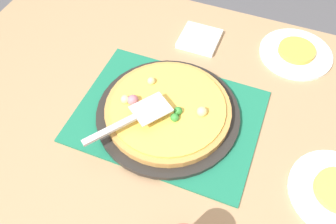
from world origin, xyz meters
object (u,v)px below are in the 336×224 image
object	(u,v)px
plate_far_right	(336,193)
pizza_server	(134,117)
pizza	(168,109)
plate_near_left	(296,54)
napkin_stack	(200,39)
served_slice_left	(297,50)
pizza_pan	(168,114)

from	to	relation	value
plate_far_right	pizza_server	xyz separation A→B (m)	(0.50, 0.02, 0.07)
pizza	plate_near_left	bearing A→B (deg)	-127.66
plate_far_right	pizza_server	distance (m)	0.50
pizza	napkin_stack	world-z (taller)	pizza
pizza	served_slice_left	distance (m)	0.46
plate_far_right	pizza_pan	bearing A→B (deg)	-7.91
pizza_pan	plate_far_right	distance (m)	0.45
plate_near_left	pizza_server	size ratio (longest dim) A/B	1.04
pizza_pan	napkin_stack	bearing A→B (deg)	-87.06
plate_near_left	plate_far_right	distance (m)	0.45
plate_near_left	pizza	bearing A→B (deg)	52.34
plate_far_right	served_slice_left	size ratio (longest dim) A/B	2.00
pizza	pizza_server	size ratio (longest dim) A/B	1.56
pizza_pan	served_slice_left	world-z (taller)	served_slice_left
pizza	plate_near_left	size ratio (longest dim) A/B	1.50
served_slice_left	pizza_server	bearing A→B (deg)	52.74
pizza_pan	pizza_server	size ratio (longest dim) A/B	1.79
pizza_pan	plate_near_left	bearing A→B (deg)	-127.61
napkin_stack	pizza	bearing A→B (deg)	92.81
pizza	plate_near_left	distance (m)	0.46
pizza_server	napkin_stack	world-z (taller)	pizza_server
plate_near_left	plate_far_right	size ratio (longest dim) A/B	1.00
served_slice_left	plate_far_right	bearing A→B (deg)	110.99
plate_near_left	napkin_stack	bearing A→B (deg)	9.37
plate_far_right	pizza_server	size ratio (longest dim) A/B	1.04
served_slice_left	pizza_server	distance (m)	0.56
served_slice_left	pizza_server	xyz separation A→B (m)	(0.34, 0.44, 0.05)
pizza	plate_far_right	xyz separation A→B (m)	(-0.44, 0.06, -0.03)
pizza	served_slice_left	bearing A→B (deg)	-127.66
plate_near_left	pizza_server	world-z (taller)	pizza_server
pizza_pan	napkin_stack	world-z (taller)	pizza_pan
pizza_pan	napkin_stack	distance (m)	0.31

